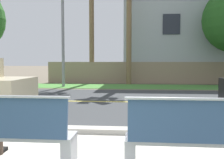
% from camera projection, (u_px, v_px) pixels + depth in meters
% --- Properties ---
extents(ground_plane, '(140.00, 140.00, 0.00)m').
position_uv_depth(ground_plane, '(125.00, 97.00, 11.00)').
color(ground_plane, '#665B4C').
extents(curb_edge, '(44.00, 0.30, 0.11)m').
position_uv_depth(curb_edge, '(112.00, 131.00, 5.38)').
color(curb_edge, '#ADA89E').
rests_on(curb_edge, ground_plane).
extents(street_asphalt, '(52.00, 8.00, 0.01)m').
position_uv_depth(street_asphalt, '(123.00, 102.00, 9.51)').
color(street_asphalt, '#383A3D').
rests_on(street_asphalt, ground_plane).
extents(road_centre_line, '(48.00, 0.14, 0.01)m').
position_uv_depth(road_centre_line, '(123.00, 102.00, 9.50)').
color(road_centre_line, '#E0CC4C').
rests_on(road_centre_line, ground_plane).
extents(far_verge_grass, '(48.00, 2.80, 0.02)m').
position_uv_depth(far_verge_grass, '(128.00, 86.00, 15.32)').
color(far_verge_grass, '#478438').
rests_on(far_verge_grass, ground_plane).
extents(bench_left, '(2.00, 0.48, 1.01)m').
position_uv_depth(bench_left, '(1.00, 134.00, 3.64)').
color(bench_left, '#9EA0A8').
rests_on(bench_left, ground_plane).
extents(bench_right, '(2.00, 0.48, 1.01)m').
position_uv_depth(bench_right, '(204.00, 139.00, 3.40)').
color(bench_right, '#9EA0A8').
rests_on(bench_right, ground_plane).
extents(streetlamp, '(0.24, 2.10, 7.64)m').
position_uv_depth(streetlamp, '(64.00, 10.00, 15.15)').
color(streetlamp, gray).
rests_on(streetlamp, ground_plane).
extents(garden_wall, '(13.00, 0.36, 1.40)m').
position_uv_depth(garden_wall, '(146.00, 73.00, 17.53)').
color(garden_wall, gray).
rests_on(garden_wall, ground_plane).
extents(house_across_street, '(12.02, 6.91, 7.52)m').
position_uv_depth(house_across_street, '(200.00, 30.00, 20.12)').
color(house_across_street, '#A3ADB2').
rests_on(house_across_street, ground_plane).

